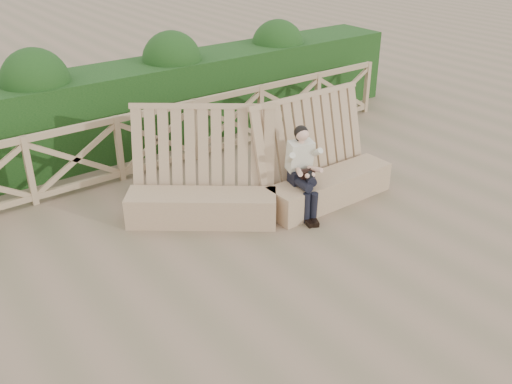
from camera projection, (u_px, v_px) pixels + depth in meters
ground at (291, 260)px, 7.32m from camera, size 60.00×60.00×0.00m
bench at (266, 185)px, 8.37m from camera, size 3.92×1.92×1.58m
woman at (303, 167)px, 8.15m from camera, size 0.48×0.79×1.32m
guardrail at (158, 139)px, 9.57m from camera, size 10.10×0.09×1.10m
hedge at (126, 109)px, 10.34m from camera, size 12.00×1.20×1.50m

